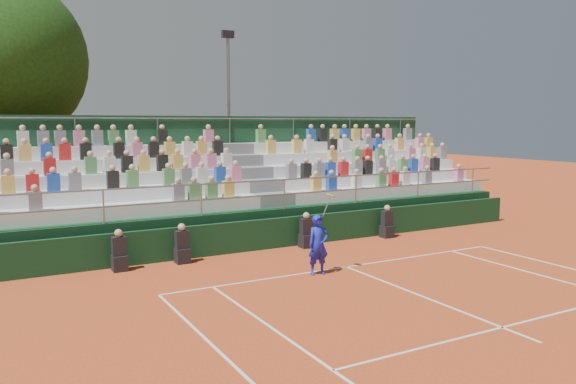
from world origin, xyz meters
TOP-DOWN VIEW (x-y plane):
  - ground at (0.00, 0.00)m, footprint 90.00×90.00m
  - courtside_wall at (0.00, 3.20)m, footprint 20.00×0.15m
  - line_officials at (-1.47, 2.75)m, footprint 9.88×0.40m
  - grandstand at (-0.01, 6.44)m, footprint 20.00×5.20m
  - tennis_player at (-1.13, -0.26)m, footprint 0.85×0.46m
  - floodlight_mast at (2.02, 13.27)m, footprint 0.60×0.25m

SIDE VIEW (x-z plane):
  - ground at x=0.00m, z-range 0.00..0.00m
  - line_officials at x=-1.47m, z-range -0.12..1.07m
  - courtside_wall at x=0.00m, z-range 0.00..1.00m
  - tennis_player at x=-1.13m, z-range -0.28..1.94m
  - grandstand at x=-0.01m, z-range -1.10..3.30m
  - floodlight_mast at x=2.02m, z-range 0.68..9.31m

